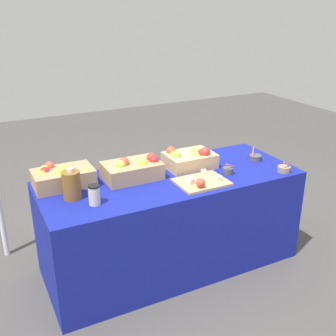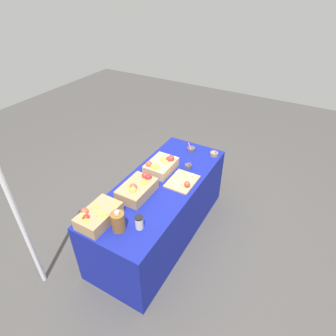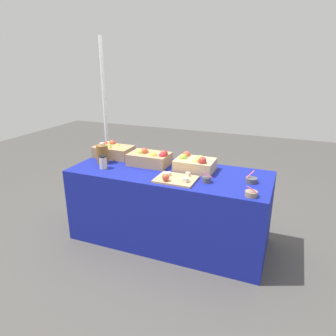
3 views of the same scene
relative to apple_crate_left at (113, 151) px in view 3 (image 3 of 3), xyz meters
name	(u,v)px [view 3 (image 3 of 3)]	position (x,y,z in m)	size (l,w,h in m)	color
ground_plane	(169,239)	(0.74, -0.20, -0.81)	(10.00, 10.00, 0.00)	#474442
table	(169,206)	(0.74, -0.20, -0.44)	(1.90, 0.76, 0.74)	navy
apple_crate_left	(113,151)	(0.00, 0.00, 0.00)	(0.40, 0.25, 0.16)	tan
apple_crate_middle	(150,158)	(0.48, -0.09, 0.00)	(0.40, 0.27, 0.17)	tan
apple_crate_right	(195,164)	(0.95, -0.09, 0.00)	(0.37, 0.27, 0.17)	tan
cutting_board_front	(175,179)	(0.87, -0.40, -0.05)	(0.35, 0.27, 0.08)	tan
sample_bowl_near	(251,180)	(1.50, -0.19, -0.05)	(0.10, 0.10, 0.10)	#4C4C51
sample_bowl_mid	(207,179)	(1.14, -0.33, -0.04)	(0.09, 0.08, 0.10)	#4C4C51
sample_bowl_far	(251,194)	(1.54, -0.49, -0.05)	(0.10, 0.10, 0.10)	gray
cider_jug	(102,154)	(0.01, -0.22, 0.02)	(0.12, 0.12, 0.21)	brown
coffee_cup	(103,162)	(0.11, -0.36, 0.00)	(0.07, 0.07, 0.13)	beige
tent_pole	(106,122)	(-0.41, 0.51, 0.20)	(0.04, 0.04, 2.01)	white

